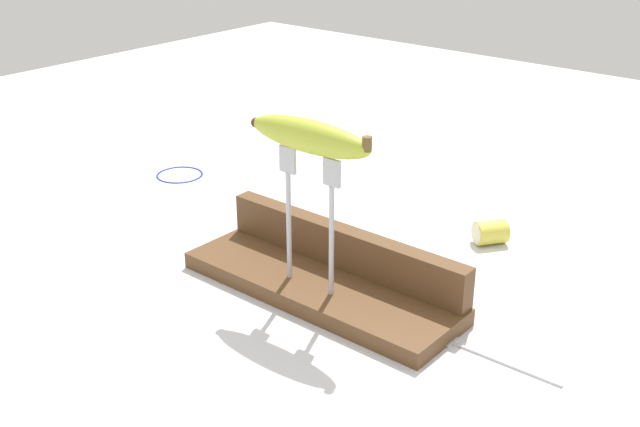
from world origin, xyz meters
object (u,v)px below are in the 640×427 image
Objects in this scene: banana_raised_center at (309,136)px; fork_fallen_near at (474,350)px; fork_stand_center at (310,209)px; wire_coil at (180,174)px; banana_chunk_far at (490,232)px.

banana_raised_center is 0.34m from fork_fallen_near.
banana_raised_center is (-0.00, -0.00, 0.10)m from fork_stand_center.
fork_fallen_near is 1.98× the size of wire_coil.
fork_stand_center is 1.07× the size of fork_fallen_near.
fork_stand_center is 0.36m from banana_chunk_far.
wire_coil is (-0.61, -0.12, -0.02)m from banana_chunk_far.
fork_fallen_near is at bearing -64.78° from banana_chunk_far.
fork_fallen_near is at bearing 7.85° from banana_raised_center.
fork_stand_center reaches higher than banana_chunk_far.
fork_stand_center is 2.12× the size of wire_coil.
fork_stand_center reaches higher than wire_coil.
banana_chunk_far is (-0.13, 0.29, 0.02)m from fork_fallen_near.
fork_fallen_near is (0.24, 0.03, -0.23)m from banana_raised_center.
banana_raised_center reaches higher than fork_fallen_near.
fork_stand_center is 3.09× the size of banana_chunk_far.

